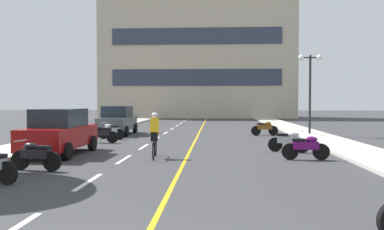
# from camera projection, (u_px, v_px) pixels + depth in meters

# --- Properties ---
(ground_plane) EXTENTS (140.00, 140.00, 0.00)m
(ground_plane) POSITION_uv_depth(u_px,v_px,m) (194.00, 134.00, 25.08)
(ground_plane) COLOR #38383A
(curb_left) EXTENTS (2.40, 72.00, 0.12)m
(curb_left) POSITION_uv_depth(u_px,v_px,m) (98.00, 130.00, 28.49)
(curb_left) COLOR #B7B2A8
(curb_left) RESTS_ON ground
(curb_right) EXTENTS (2.40, 72.00, 0.12)m
(curb_right) POSITION_uv_depth(u_px,v_px,m) (298.00, 130.00, 27.65)
(curb_right) COLOR #B7B2A8
(curb_right) RESTS_ON ground
(lane_dash_1) EXTENTS (0.14, 2.20, 0.01)m
(lane_dash_1) POSITION_uv_depth(u_px,v_px,m) (88.00, 182.00, 10.23)
(lane_dash_1) COLOR silver
(lane_dash_1) RESTS_ON ground
(lane_dash_2) EXTENTS (0.14, 2.20, 0.01)m
(lane_dash_2) POSITION_uv_depth(u_px,v_px,m) (124.00, 159.00, 14.22)
(lane_dash_2) COLOR silver
(lane_dash_2) RESTS_ON ground
(lane_dash_3) EXTENTS (0.14, 2.20, 0.01)m
(lane_dash_3) POSITION_uv_depth(u_px,v_px,m) (144.00, 147.00, 18.21)
(lane_dash_3) COLOR silver
(lane_dash_3) RESTS_ON ground
(lane_dash_4) EXTENTS (0.14, 2.20, 0.01)m
(lane_dash_4) POSITION_uv_depth(u_px,v_px,m) (157.00, 139.00, 22.20)
(lane_dash_4) COLOR silver
(lane_dash_4) RESTS_ON ground
(lane_dash_5) EXTENTS (0.14, 2.20, 0.01)m
(lane_dash_5) POSITION_uv_depth(u_px,v_px,m) (165.00, 133.00, 26.19)
(lane_dash_5) COLOR silver
(lane_dash_5) RESTS_ON ground
(lane_dash_6) EXTENTS (0.14, 2.20, 0.01)m
(lane_dash_6) POSITION_uv_depth(u_px,v_px,m) (172.00, 129.00, 30.18)
(lane_dash_6) COLOR silver
(lane_dash_6) RESTS_ON ground
(lane_dash_7) EXTENTS (0.14, 2.20, 0.01)m
(lane_dash_7) POSITION_uv_depth(u_px,v_px,m) (177.00, 126.00, 34.18)
(lane_dash_7) COLOR silver
(lane_dash_7) RESTS_ON ground
(lane_dash_8) EXTENTS (0.14, 2.20, 0.01)m
(lane_dash_8) POSITION_uv_depth(u_px,v_px,m) (181.00, 123.00, 38.17)
(lane_dash_8) COLOR silver
(lane_dash_8) RESTS_ON ground
(lane_dash_9) EXTENTS (0.14, 2.20, 0.01)m
(lane_dash_9) POSITION_uv_depth(u_px,v_px,m) (184.00, 121.00, 42.16)
(lane_dash_9) COLOR silver
(lane_dash_9) RESTS_ON ground
(lane_dash_10) EXTENTS (0.14, 2.20, 0.01)m
(lane_dash_10) POSITION_uv_depth(u_px,v_px,m) (187.00, 119.00, 46.15)
(lane_dash_10) COLOR silver
(lane_dash_10) RESTS_ON ground
(lane_dash_11) EXTENTS (0.14, 2.20, 0.01)m
(lane_dash_11) POSITION_uv_depth(u_px,v_px,m) (189.00, 118.00, 50.14)
(lane_dash_11) COLOR silver
(lane_dash_11) RESTS_ON ground
(centre_line_yellow) EXTENTS (0.12, 66.00, 0.01)m
(centre_line_yellow) POSITION_uv_depth(u_px,v_px,m) (200.00, 131.00, 28.06)
(centre_line_yellow) COLOR gold
(centre_line_yellow) RESTS_ON ground
(office_building) EXTENTS (25.30, 6.70, 17.16)m
(office_building) POSITION_uv_depth(u_px,v_px,m) (197.00, 53.00, 52.07)
(office_building) COLOR #BCAD93
(office_building) RESTS_ON ground
(street_lamp_mid) EXTENTS (1.46, 0.36, 4.90)m
(street_lamp_mid) POSITION_uv_depth(u_px,v_px,m) (310.00, 76.00, 24.24)
(street_lamp_mid) COLOR black
(street_lamp_mid) RESTS_ON curb_right
(parked_car_near) EXTENTS (1.96, 4.22, 1.82)m
(parked_car_near) POSITION_uv_depth(u_px,v_px,m) (60.00, 132.00, 15.40)
(parked_car_near) COLOR black
(parked_car_near) RESTS_ON ground
(parked_car_mid) EXTENTS (1.95, 4.21, 1.82)m
(parked_car_mid) POSITION_uv_depth(u_px,v_px,m) (118.00, 120.00, 24.90)
(parked_car_mid) COLOR black
(parked_car_mid) RESTS_ON ground
(motorcycle_2) EXTENTS (1.69, 0.62, 0.92)m
(motorcycle_2) POSITION_uv_depth(u_px,v_px,m) (36.00, 155.00, 11.87)
(motorcycle_2) COLOR black
(motorcycle_2) RESTS_ON ground
(motorcycle_3) EXTENTS (1.70, 0.60, 0.92)m
(motorcycle_3) POSITION_uv_depth(u_px,v_px,m) (306.00, 147.00, 14.05)
(motorcycle_3) COLOR black
(motorcycle_3) RESTS_ON ground
(motorcycle_4) EXTENTS (1.65, 0.77, 0.92)m
(motorcycle_4) POSITION_uv_depth(u_px,v_px,m) (289.00, 141.00, 16.19)
(motorcycle_4) COLOR black
(motorcycle_4) RESTS_ON ground
(motorcycle_5) EXTENTS (1.70, 0.60, 0.92)m
(motorcycle_5) POSITION_uv_depth(u_px,v_px,m) (102.00, 134.00, 19.85)
(motorcycle_5) COLOR black
(motorcycle_5) RESTS_ON ground
(motorcycle_6) EXTENTS (1.63, 0.81, 0.92)m
(motorcycle_6) POSITION_uv_depth(u_px,v_px,m) (111.00, 131.00, 21.77)
(motorcycle_6) COLOR black
(motorcycle_6) RESTS_ON ground
(motorcycle_7) EXTENTS (1.70, 0.60, 0.92)m
(motorcycle_7) POSITION_uv_depth(u_px,v_px,m) (265.00, 128.00, 24.22)
(motorcycle_7) COLOR black
(motorcycle_7) RESTS_ON ground
(cyclist_rider) EXTENTS (0.42, 1.77, 1.71)m
(cyclist_rider) POSITION_uv_depth(u_px,v_px,m) (155.00, 134.00, 14.54)
(cyclist_rider) COLOR black
(cyclist_rider) RESTS_ON ground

